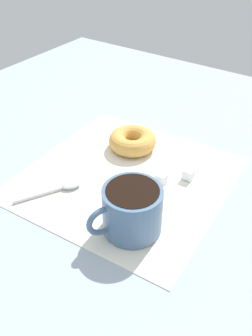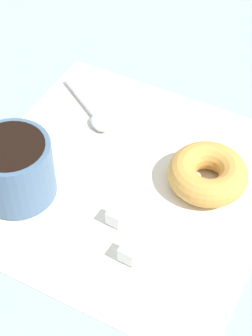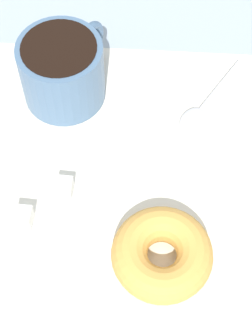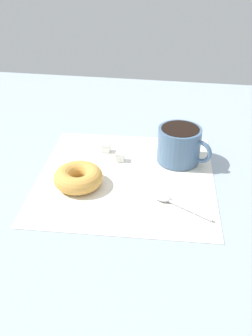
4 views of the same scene
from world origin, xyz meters
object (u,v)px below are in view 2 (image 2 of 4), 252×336
Objects in this scene: coffee_cup at (14,167)px; sugar_cube_extra at (129,253)px; donut at (208,174)px; sugar_cube at (116,216)px; spoon at (95,116)px.

coffee_cup is 16.81cm from sugar_cube_extra.
donut is (-12.52, 19.05, -2.27)cm from coffee_cup.
sugar_cube is at bearing -132.38° from sugar_cube_extra.
sugar_cube is at bearing 40.93° from spoon.
coffee_cup is at bearing -81.22° from sugar_cube.
sugar_cube reaches higher than spoon.
coffee_cup is 1.20× the size of donut.
donut is at bearing 123.31° from coffee_cup.
sugar_cube_extra is (16.83, 15.39, 0.54)cm from spoon.
sugar_cube is (13.36, 11.58, 0.50)cm from spoon.
spoon is at bearing 176.02° from coffee_cup.
coffee_cup is 15.76cm from spoon.
sugar_cube_extra is (1.52, 16.46, -3.05)cm from coffee_cup.
donut is 14.30cm from sugar_cube_extra.
sugar_cube_extra is at bearing 42.44° from spoon.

